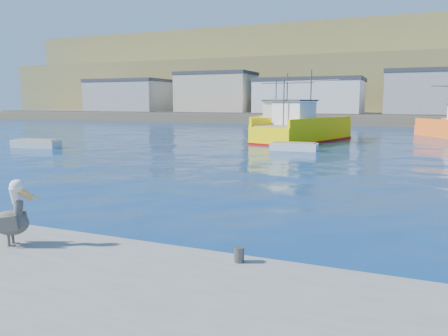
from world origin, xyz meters
name	(u,v)px	position (x,y,z in m)	size (l,w,h in m)	color
ground	(184,225)	(0.00, 0.00, 0.00)	(260.00, 260.00, 0.00)	navy
dock_bollards	(135,240)	(0.60, -3.40, 0.65)	(36.20, 0.20, 0.30)	#4C4C4C
far_shore	(383,80)	(0.00, 109.20, 8.98)	(200.00, 81.00, 24.00)	brown
trawler_yellow_a	(283,127)	(-5.63, 32.57, 1.07)	(5.43, 11.98, 6.59)	#FFDD00
trawler_yellow_b	(302,130)	(-2.79, 28.47, 1.07)	(7.44, 12.47, 6.58)	#FFDD00
skiff_left	(36,144)	(-20.99, 15.00, 0.26)	(3.92, 1.89, 0.82)	silver
skiff_mid	(294,147)	(-1.68, 20.77, 0.24)	(3.48, 1.28, 0.75)	silver
pelican	(12,217)	(-1.90, -4.32, 1.12)	(1.15, 0.72, 1.45)	#595451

